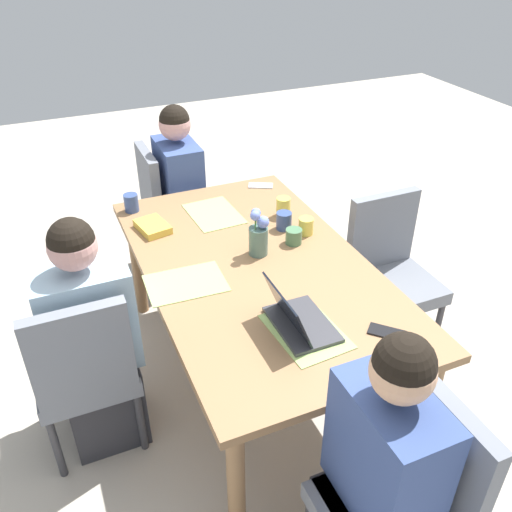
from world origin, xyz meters
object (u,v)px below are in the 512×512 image
(chair_far_left_near, at_px, (84,368))
(coffee_mug_near_left, at_px, (131,203))
(dining_table, at_px, (256,278))
(person_far_left_near, at_px, (94,349))
(chair_head_right_left_far, at_px, (168,204))
(book_red_cover, at_px, (153,227))
(person_head_left_left_mid, at_px, (380,485))
(coffee_mug_centre_right, at_px, (306,226))
(laptop_head_left_left_mid, at_px, (297,320))
(chair_near_right_near, at_px, (390,266))
(coffee_mug_centre_left, at_px, (294,236))
(chair_head_left_left_mid, at_px, (407,496))
(flower_vase, at_px, (259,235))
(coffee_mug_near_right, at_px, (283,207))
(coffee_mug_far_left, at_px, (284,221))
(phone_black, at_px, (387,332))
(person_head_right_left_far, at_px, (181,202))
(phone_silver, at_px, (261,186))

(chair_far_left_near, distance_m, coffee_mug_near_left, 1.05)
(dining_table, height_order, person_far_left_near, person_far_left_near)
(chair_head_right_left_far, bearing_deg, book_red_cover, 160.01)
(book_red_cover, bearing_deg, chair_far_left_near, 130.76)
(person_head_left_left_mid, relative_size, coffee_mug_centre_right, 13.23)
(laptop_head_left_left_mid, xyz_separation_m, book_red_cover, (1.03, 0.35, -0.02))
(book_red_cover, bearing_deg, laptop_head_left_left_mid, -172.56)
(chair_near_right_near, relative_size, laptop_head_left_left_mid, 2.81)
(coffee_mug_near_left, relative_size, coffee_mug_centre_left, 1.20)
(chair_far_left_near, relative_size, coffee_mug_centre_left, 10.58)
(chair_head_left_left_mid, xyz_separation_m, flower_vase, (1.28, 0.01, 0.35))
(person_head_left_left_mid, xyz_separation_m, coffee_mug_centre_right, (1.30, -0.38, 0.27))
(coffee_mug_near_right, height_order, coffee_mug_far_left, coffee_mug_near_right)
(chair_near_right_near, bearing_deg, flower_vase, 85.52)
(person_head_left_left_mid, xyz_separation_m, chair_head_right_left_far, (2.39, 0.09, -0.03))
(chair_head_right_left_far, bearing_deg, dining_table, -175.05)
(chair_far_left_near, height_order, phone_black, chair_far_left_near)
(coffee_mug_centre_left, height_order, coffee_mug_centre_right, coffee_mug_centre_right)
(person_far_left_near, height_order, chair_near_right_near, person_far_left_near)
(person_head_right_left_far, height_order, coffee_mug_far_left, person_head_right_left_far)
(coffee_mug_centre_right, distance_m, coffee_mug_far_left, 0.13)
(flower_vase, bearing_deg, person_head_left_left_mid, 176.75)
(chair_near_right_near, bearing_deg, coffee_mug_near_left, 58.96)
(coffee_mug_far_left, bearing_deg, dining_table, 133.71)
(laptop_head_left_left_mid, bearing_deg, coffee_mug_centre_right, -30.24)
(person_head_right_left_far, relative_size, chair_near_right_near, 1.33)
(flower_vase, bearing_deg, book_red_cover, 44.37)
(person_head_left_left_mid, xyz_separation_m, phone_silver, (1.93, -0.39, 0.23))
(dining_table, bearing_deg, chair_near_right_near, -88.13)
(coffee_mug_centre_right, bearing_deg, phone_silver, -1.26)
(chair_near_right_near, xyz_separation_m, coffee_mug_near_left, (0.76, 1.27, 0.30))
(coffee_mug_far_left, height_order, book_red_cover, coffee_mug_far_left)
(coffee_mug_far_left, bearing_deg, coffee_mug_centre_right, -138.37)
(laptop_head_left_left_mid, bearing_deg, phone_silver, -17.30)
(coffee_mug_near_right, relative_size, phone_silver, 0.73)
(dining_table, height_order, person_head_left_left_mid, person_head_left_left_mid)
(person_head_left_left_mid, height_order, coffee_mug_centre_left, person_head_left_left_mid)
(chair_head_left_left_mid, bearing_deg, phone_black, -24.50)
(chair_far_left_near, height_order, person_head_right_left_far, person_head_right_left_far)
(chair_head_left_left_mid, relative_size, coffee_mug_centre_left, 10.58)
(chair_head_left_left_mid, relative_size, person_head_left_left_mid, 0.75)
(person_head_right_left_far, bearing_deg, coffee_mug_near_right, -155.23)
(chair_head_left_left_mid, xyz_separation_m, chair_near_right_near, (1.22, -0.78, 0.00))
(coffee_mug_centre_left, bearing_deg, chair_near_right_near, -97.96)
(coffee_mug_centre_left, relative_size, coffee_mug_far_left, 0.89)
(person_far_left_near, distance_m, chair_head_left_left_mid, 1.45)
(coffee_mug_near_left, distance_m, phone_black, 1.63)
(person_head_left_left_mid, distance_m, coffee_mug_near_left, 1.98)
(chair_head_left_left_mid, relative_size, book_red_cover, 4.50)
(coffee_mug_near_left, bearing_deg, dining_table, -151.37)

